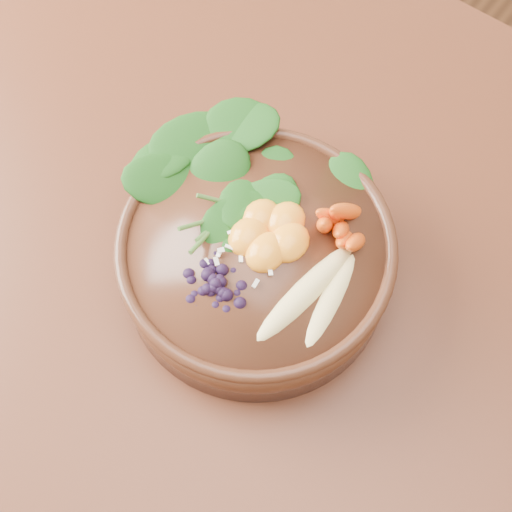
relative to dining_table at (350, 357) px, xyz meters
The scene contains 9 objects.
ground 0.66m from the dining_table, ahead, with size 4.00×4.00×0.00m, color #381E0F.
dining_table is the anchor object (origin of this frame).
stoneware_bowl 0.18m from the dining_table, behind, with size 0.27×0.27×0.07m, color #492515.
kale_heap 0.25m from the dining_table, 163.38° to the left, with size 0.18×0.16×0.04m, color #164C10, non-canonical shape.
carrot_cluster 0.22m from the dining_table, 141.93° to the left, with size 0.06×0.06×0.08m, color #F15116, non-canonical shape.
banana_halves 0.19m from the dining_table, 152.08° to the right, with size 0.07×0.15×0.03m.
mandarin_cluster 0.22m from the dining_table, behind, with size 0.08×0.09×0.03m, color orange, non-canonical shape.
blueberry_pile 0.24m from the dining_table, 150.81° to the right, with size 0.13×0.09×0.04m, color black, non-canonical shape.
coconut_flakes 0.21m from the dining_table, 164.46° to the right, with size 0.09×0.07×0.01m, color white, non-canonical shape.
Camera 1 is at (0.06, -0.26, 1.44)m, focal length 50.00 mm.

